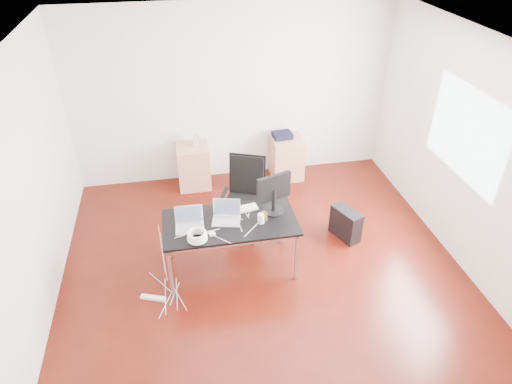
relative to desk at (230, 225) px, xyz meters
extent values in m
plane|color=#3C0D06|center=(0.39, -0.16, -0.68)|extent=(5.00, 5.00, 0.00)
plane|color=silver|center=(0.39, -0.16, 2.12)|extent=(5.00, 5.00, 0.00)
plane|color=silver|center=(0.39, 2.34, 0.72)|extent=(5.00, 0.00, 5.00)
plane|color=silver|center=(0.39, -2.66, 0.72)|extent=(5.00, 0.00, 5.00)
plane|color=silver|center=(-2.11, -0.16, 0.72)|extent=(0.00, 5.00, 5.00)
plane|color=silver|center=(2.89, -0.16, 0.72)|extent=(0.00, 5.00, 5.00)
plane|color=white|center=(2.88, 0.04, 0.92)|extent=(0.00, 1.50, 1.50)
cube|color=black|center=(0.00, 0.00, 0.04)|extent=(1.60, 0.80, 0.03)
cube|color=silver|center=(-0.75, -0.35, -0.33)|extent=(0.04, 0.04, 0.70)
cube|color=silver|center=(-0.75, 0.35, -0.33)|extent=(0.04, 0.04, 0.70)
cube|color=silver|center=(0.75, -0.35, -0.33)|extent=(0.04, 0.04, 0.70)
cube|color=silver|center=(0.75, 0.35, -0.33)|extent=(0.04, 0.04, 0.70)
cylinder|color=black|center=(0.28, 0.69, -0.44)|extent=(0.06, 0.06, 0.47)
cube|color=black|center=(0.28, 0.69, -0.18)|extent=(0.62, 0.61, 0.06)
cube|color=black|center=(0.36, 0.89, 0.13)|extent=(0.46, 0.26, 0.55)
cube|color=#B07558|center=(-0.31, 2.07, -0.33)|extent=(0.50, 0.50, 0.70)
cube|color=#B07558|center=(1.23, 2.07, -0.33)|extent=(0.50, 0.50, 0.70)
cube|color=black|center=(1.63, 0.33, -0.46)|extent=(0.36, 0.49, 0.44)
cylinder|color=black|center=(0.43, 1.79, -0.54)|extent=(0.27, 0.27, 0.28)
cube|color=white|center=(-0.99, -0.37, -0.66)|extent=(0.30, 0.16, 0.04)
cube|color=silver|center=(-0.48, -0.06, 0.06)|extent=(0.34, 0.24, 0.01)
cube|color=silver|center=(-0.48, 0.05, 0.18)|extent=(0.33, 0.06, 0.22)
cube|color=#475166|center=(-0.48, 0.05, 0.18)|extent=(0.29, 0.05, 0.18)
cube|color=silver|center=(-0.04, 0.00, 0.06)|extent=(0.37, 0.30, 0.01)
cube|color=silver|center=(-0.02, 0.11, 0.18)|extent=(0.33, 0.12, 0.22)
cube|color=#475166|center=(-0.02, 0.11, 0.18)|extent=(0.29, 0.10, 0.18)
cylinder|color=black|center=(0.56, 0.10, 0.06)|extent=(0.26, 0.26, 0.02)
cylinder|color=black|center=(0.56, 0.10, 0.22)|extent=(0.05, 0.05, 0.30)
cube|color=black|center=(0.56, 0.12, 0.39)|extent=(0.44, 0.19, 0.34)
cube|color=#475166|center=(0.56, 0.15, 0.39)|extent=(0.38, 0.13, 0.29)
cube|color=white|center=(0.15, 0.20, 0.06)|extent=(0.46, 0.21, 0.02)
cylinder|color=white|center=(0.36, -0.09, 0.11)|extent=(0.10, 0.10, 0.12)
cylinder|color=#54321C|center=(0.41, -0.04, 0.10)|extent=(0.10, 0.10, 0.10)
torus|color=white|center=(-0.41, -0.27, 0.07)|extent=(0.24, 0.24, 0.04)
torus|color=white|center=(-0.41, -0.27, 0.11)|extent=(0.23, 0.23, 0.04)
torus|color=white|center=(-0.41, -0.27, 0.14)|extent=(0.22, 0.22, 0.04)
cube|color=white|center=(-0.24, -0.21, 0.07)|extent=(0.08, 0.08, 0.03)
cube|color=#9E9E9E|center=(-0.24, 2.11, 0.11)|extent=(0.09, 0.08, 0.18)
cube|color=black|center=(1.15, 2.12, 0.07)|extent=(0.32, 0.27, 0.09)
camera|label=1|loc=(-0.50, -4.34, 3.33)|focal=32.00mm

